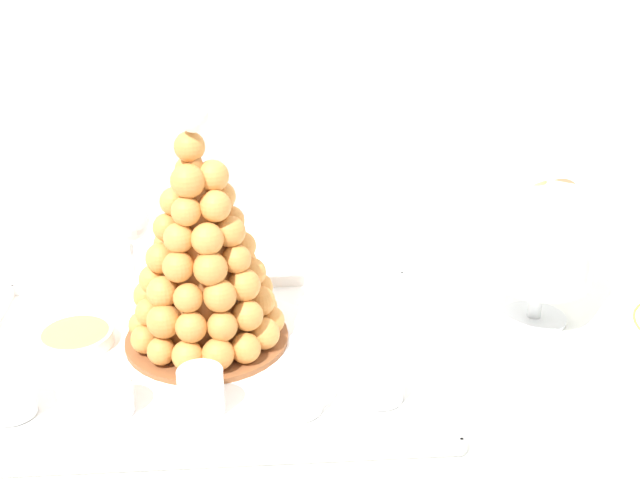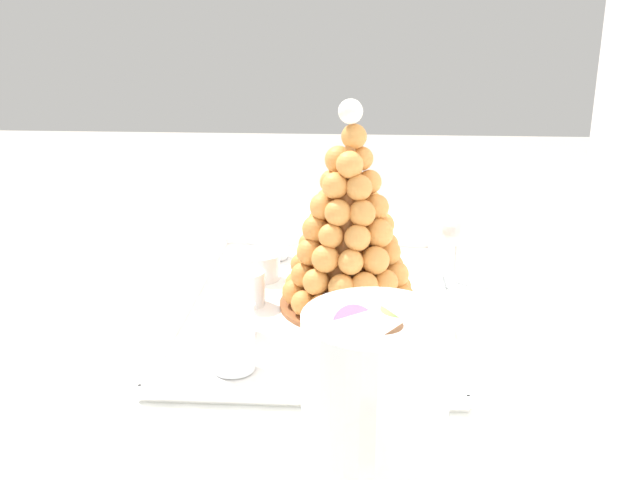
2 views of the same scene
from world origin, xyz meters
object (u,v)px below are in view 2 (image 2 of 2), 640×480
Objects in this scene: dessert_cup_mid_left at (262,268)px; creme_brulee_ramekin at (351,262)px; serving_tray at (317,306)px; croquembouche at (349,231)px; dessert_cup_right at (233,352)px; wine_glass at (458,231)px; dessert_cup_centre at (248,289)px; macaron_goblet at (375,385)px; dessert_cup_mid_right at (235,321)px; dessert_cup_left at (273,247)px.

dessert_cup_mid_left reaches higher than creme_brulee_ramekin.
serving_tray is 0.15m from croquembouche.
croquembouche is 5.83× the size of dessert_cup_right.
creme_brulee_ramekin is at bearing 163.34° from serving_tray.
croquembouche is 0.29m from dessert_cup_right.
wine_glass is at bearing 135.50° from dessert_cup_right.
dessert_cup_right is at bearing -24.15° from serving_tray.
macaron_goblet is at bearing 22.97° from dessert_cup_centre.
macaron_goblet is at bearing 29.54° from dessert_cup_mid_right.
serving_tray is 0.25m from dessert_cup_left.
dessert_cup_mid_right is (0.35, -0.02, 0.00)m from dessert_cup_left.
dessert_cup_mid_right is at bearing -55.62° from wine_glass.
dessert_cup_mid_right is 0.11m from dessert_cup_right.
dessert_cup_right reaches higher than dessert_cup_mid_right.
serving_tray is 10.02× the size of dessert_cup_mid_right.
macaron_goblet is at bearing -14.25° from wine_glass.
croquembouche is at bearing -56.35° from wine_glass.
creme_brulee_ramekin is (-0.30, 0.17, -0.01)m from dessert_cup_mid_right.
dessert_cup_mid_left is at bearing -135.54° from serving_tray.
wine_glass is at bearing 73.69° from creme_brulee_ramekin.
serving_tray is at bearing 24.13° from dessert_cup_left.
macaron_goblet reaches higher than wine_glass.
dessert_cup_mid_right is (0.12, -0.12, 0.03)m from serving_tray.
dessert_cup_left reaches higher than creme_brulee_ramekin.
dessert_cup_centre is at bearing -3.44° from dessert_cup_left.
dessert_cup_left is at bearing -106.88° from creme_brulee_ramekin.
dessert_cup_right is 0.42× the size of wine_glass.
creme_brulee_ramekin is at bearing -177.01° from macaron_goblet.
dessert_cup_left is 0.46m from dessert_cup_right.
dessert_cup_centre is 0.94× the size of dessert_cup_mid_right.
dessert_cup_right is 0.44m from creme_brulee_ramekin.
dessert_cup_mid_left is 0.12m from dessert_cup_centre.
dessert_cup_centre is at bearing -70.23° from wine_glass.
dessert_cup_left is at bearing 176.56° from dessert_cup_centre.
croquembouche is 0.23m from wine_glass.
dessert_cup_mid_right is (0.12, -0.00, -0.00)m from dessert_cup_centre.
dessert_cup_mid_left is at bearing 177.52° from dessert_cup_mid_right.
dessert_cup_centre reaches higher than dessert_cup_mid_left.
dessert_cup_left is 0.99× the size of dessert_cup_centre.
croquembouche reaches higher than macaron_goblet.
wine_glass is at bearing 165.75° from macaron_goblet.
dessert_cup_mid_left is 0.64m from macaron_goblet.
dessert_cup_left is at bearing 177.39° from dessert_cup_mid_right.
dessert_cup_mid_left is at bearing -161.80° from macaron_goblet.
wine_glass is at bearing 124.38° from dessert_cup_mid_right.
creme_brulee_ramekin is 0.22m from wine_glass.
croquembouche is 0.22m from creme_brulee_ramekin.
dessert_cup_right reaches higher than dessert_cup_left.
serving_tray is 0.16m from dessert_cup_mid_left.
dessert_cup_mid_right reaches higher than dessert_cup_mid_left.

